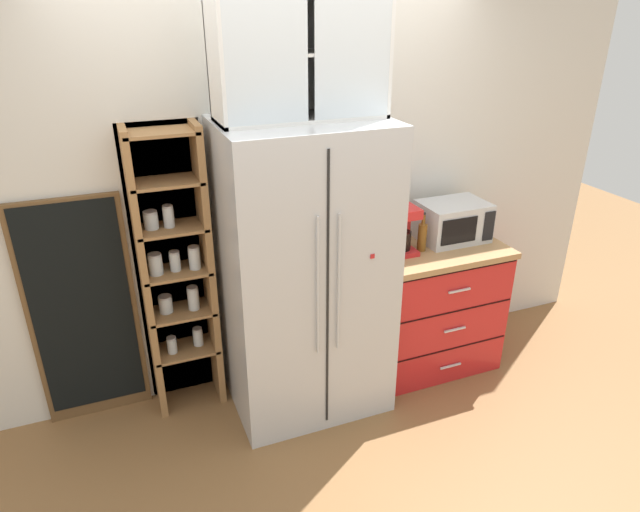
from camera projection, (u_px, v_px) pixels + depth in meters
name	position (u px, v px, depth m)	size (l,w,h in m)	color
ground_plane	(306.00, 393.00, 3.69)	(10.61, 10.61, 0.00)	olive
wall_back_cream	(281.00, 192.00, 3.50)	(4.91, 0.10, 2.55)	silver
refrigerator	(304.00, 272.00, 3.31)	(0.93, 0.74, 1.80)	silver
pantry_shelf_column	(175.00, 270.00, 3.31)	(0.45, 0.28, 1.78)	brown
counter_cabinet	(429.00, 304.00, 3.86)	(0.90, 0.64, 0.90)	red
microwave	(453.00, 221.00, 3.71)	(0.44, 0.33, 0.26)	silver
coffee_maker	(400.00, 229.00, 3.52)	(0.17, 0.20, 0.31)	red
mug_sage	(437.00, 240.00, 3.63)	(0.12, 0.08, 0.09)	#8CA37F
bottle_amber	(422.00, 234.00, 3.55)	(0.06, 0.06, 0.26)	brown
upper_cabinet	(298.00, 53.00, 2.83)	(0.90, 0.32, 0.66)	silver
chalkboard_menu	(83.00, 313.00, 3.25)	(0.60, 0.04, 1.42)	brown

